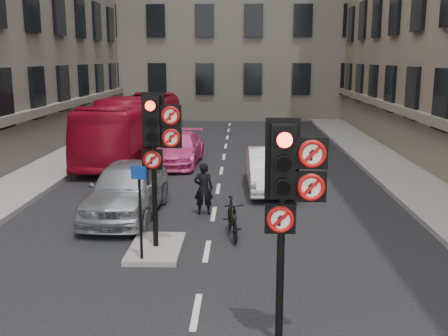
# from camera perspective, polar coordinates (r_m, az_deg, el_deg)

# --- Properties ---
(pavement_left) EXTENTS (3.00, 50.00, 0.16)m
(pavement_left) POSITION_cam_1_polar(r_m,az_deg,el_deg) (20.70, -20.85, -1.08)
(pavement_left) COLOR gray
(pavement_left) RESTS_ON ground
(pavement_right) EXTENTS (3.00, 50.00, 0.16)m
(pavement_right) POSITION_cam_1_polar(r_m,az_deg,el_deg) (20.15, 20.41, -1.38)
(pavement_right) COLOR gray
(pavement_right) RESTS_ON ground
(centre_island) EXTENTS (1.20, 2.00, 0.12)m
(centre_island) POSITION_cam_1_polar(r_m,az_deg,el_deg) (12.55, -7.41, -8.64)
(centre_island) COLOR gray
(centre_island) RESTS_ON ground
(signal_near) EXTENTS (0.91, 0.40, 3.58)m
(signal_near) POSITION_cam_1_polar(r_m,az_deg,el_deg) (7.84, 6.99, -1.89)
(signal_near) COLOR black
(signal_near) RESTS_ON ground
(signal_far) EXTENTS (0.91, 0.40, 3.58)m
(signal_far) POSITION_cam_1_polar(r_m,az_deg,el_deg) (11.87, -7.34, 3.37)
(signal_far) COLOR black
(signal_far) RESTS_ON centre_island
(car_silver) EXTENTS (2.01, 4.70, 1.58)m
(car_silver) POSITION_cam_1_polar(r_m,az_deg,el_deg) (15.17, -10.54, -2.24)
(car_silver) COLOR #9EA2A6
(car_silver) RESTS_ON ground
(car_white) EXTENTS (1.58, 4.25, 1.39)m
(car_white) POSITION_cam_1_polar(r_m,az_deg,el_deg) (18.00, 5.01, -0.18)
(car_white) COLOR silver
(car_white) RESTS_ON ground
(car_pink) EXTENTS (2.08, 4.66, 1.33)m
(car_pink) POSITION_cam_1_polar(r_m,az_deg,el_deg) (22.33, -5.01, 2.09)
(car_pink) COLOR #EA4592
(car_pink) RESTS_ON ground
(bus_red) EXTENTS (3.02, 10.10, 2.77)m
(bus_red) POSITION_cam_1_polar(r_m,az_deg,el_deg) (23.93, -9.78, 4.37)
(bus_red) COLOR maroon
(bus_red) RESTS_ON ground
(motorcycle) EXTENTS (0.71, 1.72, 1.00)m
(motorcycle) POSITION_cam_1_polar(r_m,az_deg,el_deg) (13.20, 0.91, -5.48)
(motorcycle) COLOR black
(motorcycle) RESTS_ON ground
(motorcyclist) EXTENTS (0.57, 0.39, 1.52)m
(motorcyclist) POSITION_cam_1_polar(r_m,az_deg,el_deg) (15.06, -2.24, -2.27)
(motorcyclist) COLOR black
(motorcyclist) RESTS_ON ground
(info_sign) EXTENTS (0.35, 0.16, 2.09)m
(info_sign) POSITION_cam_1_polar(r_m,az_deg,el_deg) (11.39, -9.16, -3.40)
(info_sign) COLOR black
(info_sign) RESTS_ON centre_island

